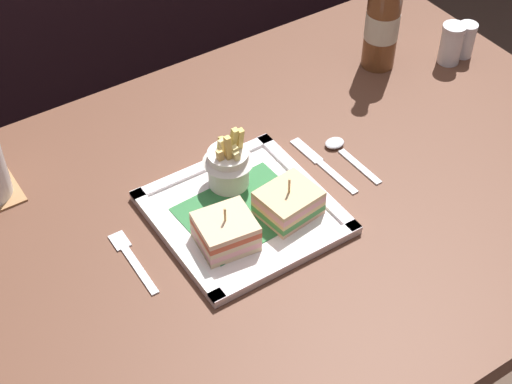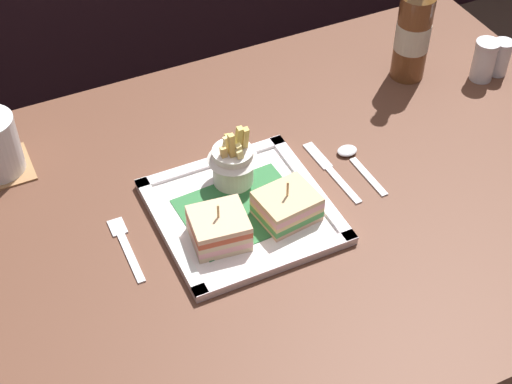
{
  "view_description": "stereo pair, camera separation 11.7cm",
  "coord_description": "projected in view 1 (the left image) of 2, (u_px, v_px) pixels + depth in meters",
  "views": [
    {
      "loc": [
        -0.49,
        -0.72,
        1.61
      ],
      "look_at": [
        -0.02,
        -0.0,
        0.77
      ],
      "focal_mm": 54.79,
      "sensor_mm": 36.0,
      "label": 1
    },
    {
      "loc": [
        -0.39,
        -0.78,
        1.61
      ],
      "look_at": [
        -0.02,
        -0.0,
        0.77
      ],
      "focal_mm": 54.79,
      "sensor_mm": 36.0,
      "label": 2
    }
  ],
  "objects": [
    {
      "name": "sandwich_half_right",
      "position": [
        289.0,
        203.0,
        1.2
      ],
      "size": [
        0.1,
        0.09,
        0.07
      ],
      "color": "tan",
      "rests_on": "square_plate"
    },
    {
      "name": "pepper_shaker",
      "position": [
        465.0,
        42.0,
        1.51
      ],
      "size": [
        0.04,
        0.04,
        0.07
      ],
      "color": "silver",
      "rests_on": "dining_table"
    },
    {
      "name": "square_plate",
      "position": [
        244.0,
        213.0,
        1.22
      ],
      "size": [
        0.26,
        0.26,
        0.02
      ],
      "color": "white",
      "rests_on": "dining_table"
    },
    {
      "name": "knife",
      "position": [
        321.0,
        163.0,
        1.31
      ],
      "size": [
        0.02,
        0.16,
        0.0
      ],
      "color": "silver",
      "rests_on": "dining_table"
    },
    {
      "name": "salt_shaker",
      "position": [
        451.0,
        46.0,
        1.49
      ],
      "size": [
        0.04,
        0.04,
        0.08
      ],
      "color": "silver",
      "rests_on": "dining_table"
    },
    {
      "name": "dining_table",
      "position": [
        268.0,
        245.0,
        1.31
      ],
      "size": [
        1.27,
        0.83,
        0.73
      ],
      "color": "brown",
      "rests_on": "ground_plane"
    },
    {
      "name": "spoon",
      "position": [
        341.0,
        149.0,
        1.33
      ],
      "size": [
        0.04,
        0.13,
        0.01
      ],
      "color": "silver",
      "rests_on": "dining_table"
    },
    {
      "name": "fork",
      "position": [
        131.0,
        258.0,
        1.16
      ],
      "size": [
        0.02,
        0.14,
        0.0
      ],
      "color": "silver",
      "rests_on": "dining_table"
    },
    {
      "name": "sandwich_half_left",
      "position": [
        226.0,
        232.0,
        1.15
      ],
      "size": [
        0.09,
        0.09,
        0.07
      ],
      "color": "#D7B98D",
      "rests_on": "square_plate"
    },
    {
      "name": "beer_bottle",
      "position": [
        383.0,
        19.0,
        1.44
      ],
      "size": [
        0.06,
        0.06,
        0.27
      ],
      "color": "brown",
      "rests_on": "dining_table"
    },
    {
      "name": "fries_cup",
      "position": [
        228.0,
        162.0,
        1.23
      ],
      "size": [
        0.08,
        0.08,
        0.11
      ],
      "color": "white",
      "rests_on": "square_plate"
    }
  ]
}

